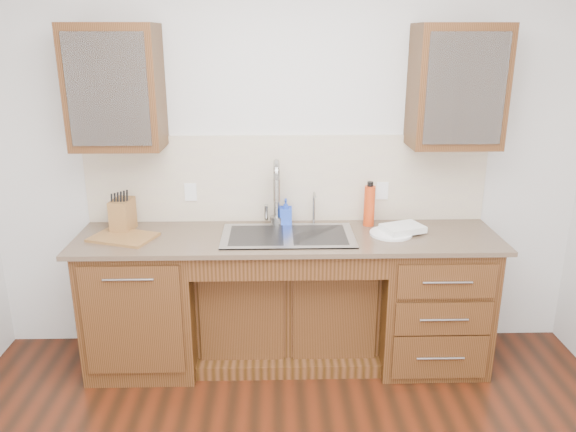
{
  "coord_description": "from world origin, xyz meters",
  "views": [
    {
      "loc": [
        -0.08,
        -1.94,
        2.13
      ],
      "look_at": [
        0.0,
        1.4,
        1.05
      ],
      "focal_mm": 35.0,
      "sensor_mm": 36.0,
      "label": 1
    }
  ],
  "objects_px": {
    "cutting_board": "(123,237)",
    "plate": "(391,233)",
    "soap_bottle": "(286,212)",
    "water_bottle": "(369,206)",
    "knife_block": "(123,215)"
  },
  "relations": [
    {
      "from": "soap_bottle",
      "to": "knife_block",
      "type": "xyz_separation_m",
      "value": [
        -1.06,
        -0.09,
        0.02
      ]
    },
    {
      "from": "soap_bottle",
      "to": "cutting_board",
      "type": "relative_size",
      "value": 0.47
    },
    {
      "from": "plate",
      "to": "cutting_board",
      "type": "distance_m",
      "value": 1.7
    },
    {
      "from": "plate",
      "to": "cutting_board",
      "type": "relative_size",
      "value": 0.72
    },
    {
      "from": "knife_block",
      "to": "plate",
      "type": "bearing_deg",
      "value": 3.44
    },
    {
      "from": "plate",
      "to": "knife_block",
      "type": "distance_m",
      "value": 1.74
    },
    {
      "from": "soap_bottle",
      "to": "plate",
      "type": "relative_size",
      "value": 0.66
    },
    {
      "from": "plate",
      "to": "knife_block",
      "type": "xyz_separation_m",
      "value": [
        -1.73,
        0.12,
        0.1
      ]
    },
    {
      "from": "water_bottle",
      "to": "knife_block",
      "type": "relative_size",
      "value": 1.29
    },
    {
      "from": "soap_bottle",
      "to": "water_bottle",
      "type": "distance_m",
      "value": 0.56
    },
    {
      "from": "plate",
      "to": "water_bottle",
      "type": "bearing_deg",
      "value": 121.4
    },
    {
      "from": "water_bottle",
      "to": "knife_block",
      "type": "distance_m",
      "value": 1.62
    },
    {
      "from": "soap_bottle",
      "to": "water_bottle",
      "type": "xyz_separation_m",
      "value": [
        0.56,
        -0.03,
        0.05
      ]
    },
    {
      "from": "plate",
      "to": "knife_block",
      "type": "bearing_deg",
      "value": 175.99
    },
    {
      "from": "cutting_board",
      "to": "plate",
      "type": "bearing_deg",
      "value": 1.04
    }
  ]
}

